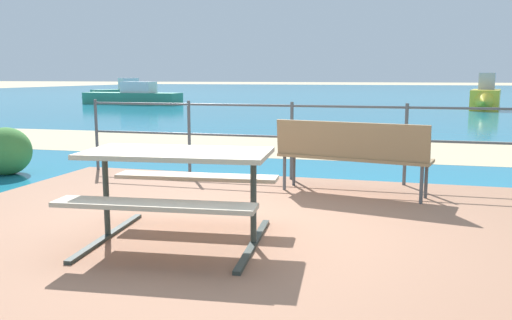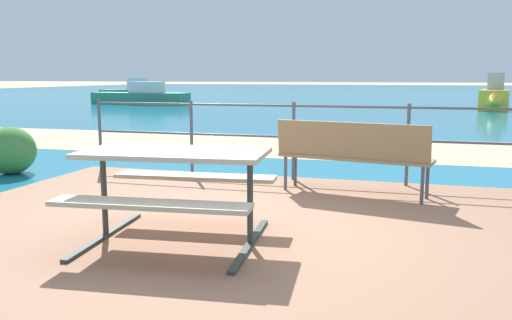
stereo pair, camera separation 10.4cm
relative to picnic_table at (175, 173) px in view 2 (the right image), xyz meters
name	(u,v)px [view 2 (the right image)]	position (x,y,z in m)	size (l,w,h in m)	color
ground_plane	(237,234)	(0.36, 0.54, -0.65)	(240.00, 240.00, 0.00)	tan
patio_paving	(237,230)	(0.36, 0.54, -0.62)	(6.40, 5.20, 0.06)	#996B51
sea_water	(393,94)	(0.36, 40.54, -0.65)	(90.00, 90.00, 0.01)	teal
beach_strip	(333,147)	(0.36, 6.82, -0.64)	(54.00, 3.56, 0.01)	tan
picnic_table	(175,173)	(0.00, 0.00, 0.00)	(1.65, 1.53, 0.78)	#BCAD93
park_bench	(352,151)	(1.23, 2.19, -0.06)	(1.84, 0.76, 0.87)	#8C704C
railing_fence	(294,130)	(0.36, 2.97, 0.07)	(5.94, 0.04, 1.05)	#4C5156
shrub_left	(10,151)	(-3.82, 2.51, -0.30)	(0.73, 0.73, 0.70)	#427F38
boat_near	(495,98)	(5.21, 20.84, -0.14)	(1.59, 3.43, 1.57)	yellow
boat_mid	(133,92)	(-15.61, 27.42, -0.25)	(3.02, 4.60, 1.29)	#338466
boat_far	(140,96)	(-11.55, 20.85, -0.24)	(5.65, 1.48, 1.15)	#338466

